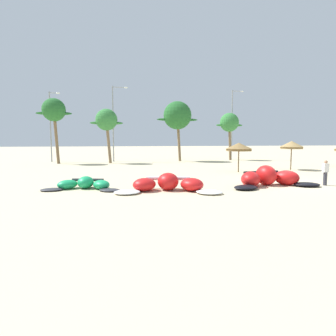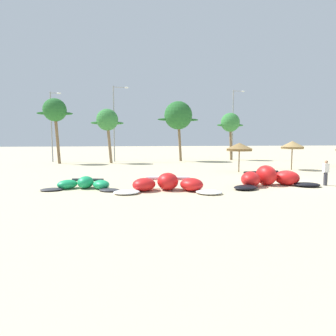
{
  "view_description": "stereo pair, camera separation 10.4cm",
  "coord_description": "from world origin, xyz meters",
  "px_view_note": "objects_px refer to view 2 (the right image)",
  "views": [
    {
      "loc": [
        -11.74,
        -17.19,
        2.87
      ],
      "look_at": [
        -7.74,
        2.0,
        1.0
      ],
      "focal_mm": 30.68,
      "sensor_mm": 36.0,
      "label": 1
    },
    {
      "loc": [
        -11.64,
        -17.21,
        2.87
      ],
      "look_at": [
        -7.74,
        2.0,
        1.0
      ],
      "focal_mm": 30.68,
      "sensor_mm": 36.0,
      "label": 2
    }
  ],
  "objects_px": {
    "kite_left_of_center": "(269,178)",
    "palm_center_left": "(230,123)",
    "palm_left": "(107,121)",
    "palm_left_of_gap": "(178,116)",
    "kite_far_left": "(84,184)",
    "kite_left": "(168,184)",
    "lamppost_west_center": "(115,120)",
    "lamppost_west": "(52,123)",
    "beach_umbrella_near_van": "(239,147)",
    "beach_umbrella_middle": "(292,145)",
    "person_near_kites": "(326,173)",
    "palm_leftmost": "(55,111)",
    "lamppost_east_center": "(234,121)"
  },
  "relations": [
    {
      "from": "kite_left_of_center",
      "to": "palm_center_left",
      "type": "bearing_deg",
      "value": 72.13
    },
    {
      "from": "palm_left",
      "to": "palm_left_of_gap",
      "type": "distance_m",
      "value": 9.9
    },
    {
      "from": "kite_far_left",
      "to": "kite_left",
      "type": "height_order",
      "value": "kite_left"
    },
    {
      "from": "kite_left",
      "to": "lamppost_west_center",
      "type": "relative_size",
      "value": 0.6
    },
    {
      "from": "palm_left_of_gap",
      "to": "kite_left",
      "type": "bearing_deg",
      "value": -104.87
    },
    {
      "from": "lamppost_west_center",
      "to": "lamppost_west",
      "type": "bearing_deg",
      "value": 172.79
    },
    {
      "from": "palm_left_of_gap",
      "to": "beach_umbrella_near_van",
      "type": "bearing_deg",
      "value": -81.87
    },
    {
      "from": "beach_umbrella_middle",
      "to": "person_near_kites",
      "type": "distance_m",
      "value": 10.28
    },
    {
      "from": "beach_umbrella_middle",
      "to": "palm_left",
      "type": "relative_size",
      "value": 0.41
    },
    {
      "from": "person_near_kites",
      "to": "palm_center_left",
      "type": "height_order",
      "value": "palm_center_left"
    },
    {
      "from": "lamppost_west",
      "to": "lamppost_west_center",
      "type": "xyz_separation_m",
      "value": [
        8.32,
        -1.05,
        0.52
      ]
    },
    {
      "from": "palm_leftmost",
      "to": "lamppost_east_center",
      "type": "relative_size",
      "value": 0.77
    },
    {
      "from": "person_near_kites",
      "to": "palm_left",
      "type": "height_order",
      "value": "palm_left"
    },
    {
      "from": "lamppost_east_center",
      "to": "lamppost_west",
      "type": "bearing_deg",
      "value": -179.72
    },
    {
      "from": "palm_center_left",
      "to": "palm_left_of_gap",
      "type": "bearing_deg",
      "value": -175.32
    },
    {
      "from": "beach_umbrella_middle",
      "to": "palm_leftmost",
      "type": "bearing_deg",
      "value": 152.22
    },
    {
      "from": "lamppost_west",
      "to": "lamppost_east_center",
      "type": "relative_size",
      "value": 0.89
    },
    {
      "from": "palm_center_left",
      "to": "kite_left_of_center",
      "type": "bearing_deg",
      "value": -107.87
    },
    {
      "from": "person_near_kites",
      "to": "lamppost_east_center",
      "type": "distance_m",
      "value": 26.53
    },
    {
      "from": "palm_left",
      "to": "palm_center_left",
      "type": "xyz_separation_m",
      "value": [
        17.72,
        2.56,
        0.05
      ]
    },
    {
      "from": "kite_left_of_center",
      "to": "palm_left",
      "type": "height_order",
      "value": "palm_left"
    },
    {
      "from": "kite_left_of_center",
      "to": "beach_umbrella_middle",
      "type": "height_order",
      "value": "beach_umbrella_middle"
    },
    {
      "from": "beach_umbrella_middle",
      "to": "lamppost_west",
      "type": "bearing_deg",
      "value": 147.32
    },
    {
      "from": "kite_far_left",
      "to": "palm_center_left",
      "type": "relative_size",
      "value": 0.68
    },
    {
      "from": "palm_left",
      "to": "lamppost_west",
      "type": "height_order",
      "value": "lamppost_west"
    },
    {
      "from": "palm_left",
      "to": "beach_umbrella_near_van",
      "type": "bearing_deg",
      "value": -47.9
    },
    {
      "from": "kite_far_left",
      "to": "palm_left_of_gap",
      "type": "distance_m",
      "value": 25.08
    },
    {
      "from": "palm_center_left",
      "to": "lamppost_west_center",
      "type": "relative_size",
      "value": 0.68
    },
    {
      "from": "kite_left_of_center",
      "to": "kite_left",
      "type": "bearing_deg",
      "value": -175.52
    },
    {
      "from": "kite_far_left",
      "to": "palm_leftmost",
      "type": "distance_m",
      "value": 21.82
    },
    {
      "from": "kite_left",
      "to": "palm_leftmost",
      "type": "relative_size",
      "value": 0.76
    },
    {
      "from": "palm_left_of_gap",
      "to": "person_near_kites",
      "type": "bearing_deg",
      "value": -80.08
    },
    {
      "from": "kite_left",
      "to": "palm_leftmost",
      "type": "bearing_deg",
      "value": 114.01
    },
    {
      "from": "kite_left",
      "to": "beach_umbrella_middle",
      "type": "xyz_separation_m",
      "value": [
        14.33,
        9.26,
        2.06
      ]
    },
    {
      "from": "kite_left",
      "to": "palm_center_left",
      "type": "bearing_deg",
      "value": 59.33
    },
    {
      "from": "beach_umbrella_near_van",
      "to": "palm_left",
      "type": "relative_size",
      "value": 0.39
    },
    {
      "from": "beach_umbrella_near_van",
      "to": "person_near_kites",
      "type": "relative_size",
      "value": 1.66
    },
    {
      "from": "lamppost_west_center",
      "to": "lamppost_east_center",
      "type": "distance_m",
      "value": 17.91
    },
    {
      "from": "palm_left_of_gap",
      "to": "lamppost_west",
      "type": "bearing_deg",
      "value": 173.41
    },
    {
      "from": "kite_far_left",
      "to": "kite_left_of_center",
      "type": "relative_size",
      "value": 0.76
    },
    {
      "from": "kite_left",
      "to": "palm_left_of_gap",
      "type": "xyz_separation_m",
      "value": [
        6.21,
        23.39,
        5.94
      ]
    },
    {
      "from": "person_near_kites",
      "to": "palm_leftmost",
      "type": "xyz_separation_m",
      "value": [
        -20.1,
        22.03,
        5.7
      ]
    },
    {
      "from": "person_near_kites",
      "to": "kite_left",
      "type": "bearing_deg",
      "value": 179.64
    },
    {
      "from": "kite_left_of_center",
      "to": "lamppost_west_center",
      "type": "xyz_separation_m",
      "value": [
        -9.12,
        23.78,
        5.22
      ]
    },
    {
      "from": "beach_umbrella_middle",
      "to": "person_near_kites",
      "type": "relative_size",
      "value": 1.75
    },
    {
      "from": "kite_left_of_center",
      "to": "palm_leftmost",
      "type": "distance_m",
      "value": 27.69
    },
    {
      "from": "kite_far_left",
      "to": "kite_left_of_center",
      "type": "distance_m",
      "value": 11.49
    },
    {
      "from": "palm_center_left",
      "to": "lamppost_east_center",
      "type": "height_order",
      "value": "lamppost_east_center"
    },
    {
      "from": "lamppost_east_center",
      "to": "palm_left",
      "type": "bearing_deg",
      "value": -168.06
    },
    {
      "from": "kite_far_left",
      "to": "kite_left",
      "type": "xyz_separation_m",
      "value": [
        4.75,
        -1.67,
        0.11
      ]
    }
  ]
}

